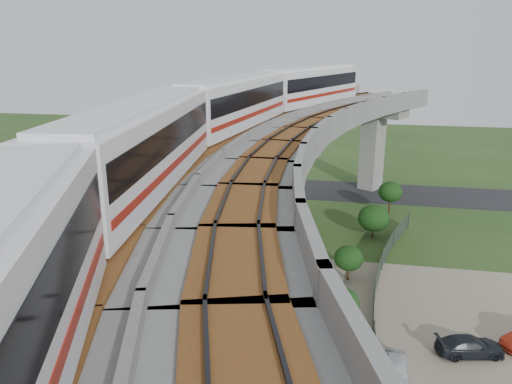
# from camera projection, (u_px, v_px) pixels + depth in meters

# --- Properties ---
(ground) EXTENTS (160.00, 160.00, 0.00)m
(ground) POSITION_uv_depth(u_px,v_px,m) (227.00, 328.00, 29.72)
(ground) COLOR #27481C
(ground) RESTS_ON ground
(dirt_lot) EXTENTS (18.00, 26.00, 0.04)m
(dirt_lot) POSITION_uv_depth(u_px,v_px,m) (485.00, 378.00, 25.31)
(dirt_lot) COLOR gray
(dirt_lot) RESTS_ON ground
(asphalt_road) EXTENTS (60.00, 8.00, 0.03)m
(asphalt_road) POSITION_uv_depth(u_px,v_px,m) (290.00, 188.00, 57.90)
(asphalt_road) COLOR #232326
(asphalt_road) RESTS_ON ground
(viaduct) EXTENTS (19.58, 73.98, 11.40)m
(viaduct) POSITION_uv_depth(u_px,v_px,m) (295.00, 186.00, 26.39)
(viaduct) COLOR #99968E
(viaduct) RESTS_ON ground
(metro_train) EXTENTS (10.88, 61.34, 3.64)m
(metro_train) POSITION_uv_depth(u_px,v_px,m) (233.00, 121.00, 26.71)
(metro_train) COLOR white
(metro_train) RESTS_ON ground
(fence) EXTENTS (3.87, 38.73, 1.50)m
(fence) POSITION_uv_depth(u_px,v_px,m) (397.00, 335.00, 27.75)
(fence) COLOR #2D382D
(fence) RESTS_ON ground
(tree_0) EXTENTS (2.30, 2.30, 3.46)m
(tree_0) POSITION_uv_depth(u_px,v_px,m) (390.00, 192.00, 48.02)
(tree_0) COLOR #382314
(tree_0) RESTS_ON ground
(tree_1) EXTENTS (2.70, 2.70, 2.94)m
(tree_1) POSITION_uv_depth(u_px,v_px,m) (374.00, 218.00, 42.95)
(tree_1) COLOR #382314
(tree_1) RESTS_ON ground
(tree_2) EXTENTS (2.08, 2.08, 2.58)m
(tree_2) POSITION_uv_depth(u_px,v_px,m) (349.00, 258.00, 35.26)
(tree_2) COLOR #382314
(tree_2) RESTS_ON ground
(tree_3) EXTENTS (2.04, 2.04, 3.22)m
(tree_3) POSITION_uv_depth(u_px,v_px,m) (341.00, 303.00, 27.94)
(tree_3) COLOR #382314
(tree_3) RESTS_ON ground
(car_white) EXTENTS (1.50, 3.36, 1.12)m
(car_white) POSITION_uv_depth(u_px,v_px,m) (396.00, 371.00, 24.96)
(car_white) COLOR silver
(car_white) RESTS_ON dirt_lot
(car_dark) EXTENTS (3.89, 2.26, 1.06)m
(car_dark) POSITION_uv_depth(u_px,v_px,m) (470.00, 346.00, 27.02)
(car_dark) COLOR black
(car_dark) RESTS_ON dirt_lot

